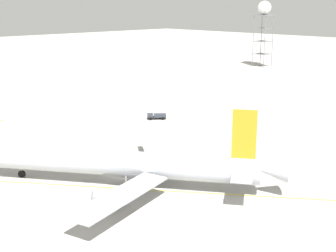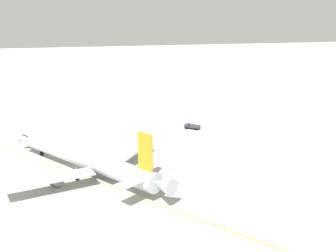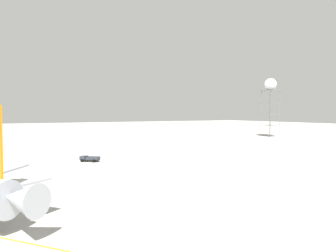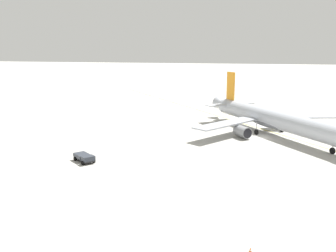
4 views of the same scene
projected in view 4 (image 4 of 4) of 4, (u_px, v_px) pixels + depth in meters
The scene contains 5 objects.
ground_plane at pixel (261, 137), 76.59m from camera, with size 600.00×600.00×0.00m, color #ADAAA3.
airliner_main at pixel (274, 120), 78.31m from camera, with size 30.24×39.02×11.59m.
baggage_truck_truck at pixel (84, 157), 60.62m from camera, with size 4.35×4.12×1.22m.
taxiway_centreline at pixel (296, 139), 74.95m from camera, with size 115.59×151.66×0.01m.
safety_cone_near at pixel (250, 250), 34.07m from camera, with size 0.36×0.36×0.55m.
Camera 4 is at (2.70, 76.67, 17.96)m, focal length 41.61 mm.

